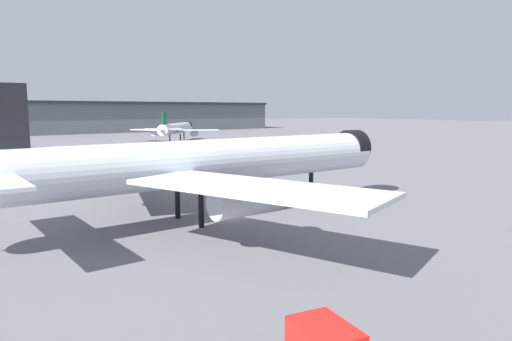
{
  "coord_description": "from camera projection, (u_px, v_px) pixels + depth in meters",
  "views": [
    {
      "loc": [
        -26.25,
        -45.13,
        12.61
      ],
      "look_at": [
        4.4,
        1.5,
        5.12
      ],
      "focal_mm": 32.17,
      "sensor_mm": 36.0,
      "label": 1
    }
  ],
  "objects": [
    {
      "name": "ground",
      "position": [
        232.0,
        218.0,
        53.34
      ],
      "size": [
        900.0,
        900.0,
        0.0
      ],
      "primitive_type": "plane",
      "color": "slate"
    },
    {
      "name": "terminal_building",
      "position": [
        88.0,
        117.0,
        245.43
      ],
      "size": [
        220.16,
        47.63,
        27.18
      ],
      "rotation": [
        0.0,
        0.0,
        0.08
      ],
      "color": "slate",
      "rests_on": "ground"
    },
    {
      "name": "airliner_far_taxiway",
      "position": [
        176.0,
        129.0,
        177.77
      ],
      "size": [
        29.71,
        32.75,
        11.56
      ],
      "rotation": [
        0.0,
        0.0,
        0.87
      ],
      "color": "silver",
      "rests_on": "ground"
    },
    {
      "name": "airliner_near_gate",
      "position": [
        204.0,
        163.0,
        51.71
      ],
      "size": [
        57.29,
        52.23,
        14.84
      ],
      "rotation": [
        0.0,
        0.0,
        0.07
      ],
      "color": "silver",
      "rests_on": "ground"
    }
  ]
}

